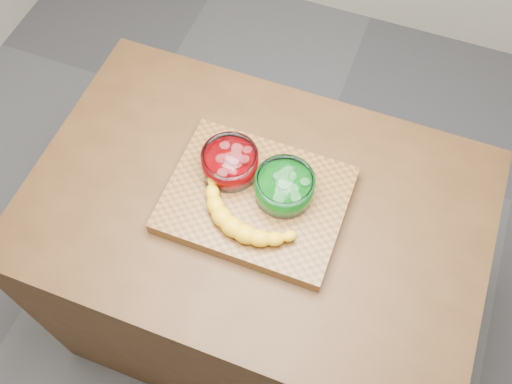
% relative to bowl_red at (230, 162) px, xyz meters
% --- Properties ---
extents(ground, '(3.50, 3.50, 0.00)m').
position_rel_bowl_red_xyz_m(ground, '(0.09, -0.05, -0.97)').
color(ground, '#58585D').
rests_on(ground, ground).
extents(counter, '(1.20, 0.80, 0.90)m').
position_rel_bowl_red_xyz_m(counter, '(0.09, -0.05, -0.52)').
color(counter, '#4B2E16').
rests_on(counter, ground).
extents(cutting_board, '(0.45, 0.35, 0.04)m').
position_rel_bowl_red_xyz_m(cutting_board, '(0.09, -0.05, -0.05)').
color(cutting_board, brown).
rests_on(cutting_board, counter).
extents(bowl_red, '(0.15, 0.15, 0.07)m').
position_rel_bowl_red_xyz_m(bowl_red, '(0.00, 0.00, 0.00)').
color(bowl_red, white).
rests_on(bowl_red, cutting_board).
extents(bowl_green, '(0.15, 0.15, 0.07)m').
position_rel_bowl_red_xyz_m(bowl_green, '(0.15, -0.02, 0.00)').
color(bowl_green, white).
rests_on(bowl_green, cutting_board).
extents(banana, '(0.30, 0.18, 0.04)m').
position_rel_bowl_red_xyz_m(banana, '(0.09, -0.11, -0.01)').
color(banana, yellow).
rests_on(banana, cutting_board).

